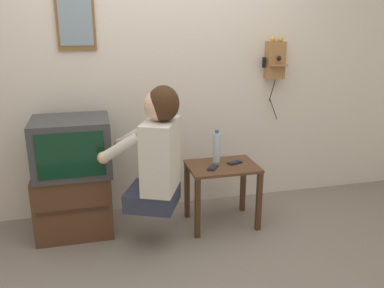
{
  "coord_description": "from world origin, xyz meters",
  "views": [
    {
      "loc": [
        -0.54,
        -2.42,
        1.68
      ],
      "look_at": [
        0.19,
        0.5,
        0.74
      ],
      "focal_mm": 38.0,
      "sensor_mm": 36.0,
      "label": 1
    }
  ],
  "objects_px": {
    "wall_phone_antique": "(275,60)",
    "cell_phone_held": "(213,168)",
    "person": "(157,150)",
    "framed_picture": "(75,16)",
    "water_bottle": "(217,147)",
    "television": "(72,146)",
    "cell_phone_spare": "(235,162)"
  },
  "relations": [
    {
      "from": "framed_picture",
      "to": "cell_phone_spare",
      "type": "distance_m",
      "value": 1.72
    },
    {
      "from": "person",
      "to": "television",
      "type": "height_order",
      "value": "person"
    },
    {
      "from": "framed_picture",
      "to": "cell_phone_spare",
      "type": "bearing_deg",
      "value": -20.44
    },
    {
      "from": "cell_phone_held",
      "to": "cell_phone_spare",
      "type": "height_order",
      "value": "same"
    },
    {
      "from": "television",
      "to": "cell_phone_spare",
      "type": "relative_size",
      "value": 4.23
    },
    {
      "from": "television",
      "to": "water_bottle",
      "type": "height_order",
      "value": "television"
    },
    {
      "from": "person",
      "to": "water_bottle",
      "type": "distance_m",
      "value": 0.61
    },
    {
      "from": "television",
      "to": "cell_phone_held",
      "type": "xyz_separation_m",
      "value": [
        1.08,
        -0.19,
        -0.2
      ]
    },
    {
      "from": "television",
      "to": "cell_phone_held",
      "type": "relative_size",
      "value": 4.27
    },
    {
      "from": "person",
      "to": "television",
      "type": "xyz_separation_m",
      "value": [
        -0.61,
        0.32,
        -0.02
      ]
    },
    {
      "from": "television",
      "to": "framed_picture",
      "type": "height_order",
      "value": "framed_picture"
    },
    {
      "from": "water_bottle",
      "to": "cell_phone_held",
      "type": "bearing_deg",
      "value": -117.48
    },
    {
      "from": "person",
      "to": "cell_phone_spare",
      "type": "bearing_deg",
      "value": -49.24
    },
    {
      "from": "television",
      "to": "person",
      "type": "bearing_deg",
      "value": -27.87
    },
    {
      "from": "person",
      "to": "water_bottle",
      "type": "relative_size",
      "value": 3.37
    },
    {
      "from": "person",
      "to": "wall_phone_antique",
      "type": "distance_m",
      "value": 1.44
    },
    {
      "from": "cell_phone_held",
      "to": "cell_phone_spare",
      "type": "distance_m",
      "value": 0.22
    },
    {
      "from": "cell_phone_held",
      "to": "water_bottle",
      "type": "distance_m",
      "value": 0.2
    },
    {
      "from": "cell_phone_held",
      "to": "water_bottle",
      "type": "xyz_separation_m",
      "value": [
        0.07,
        0.14,
        0.12
      ]
    },
    {
      "from": "cell_phone_held",
      "to": "person",
      "type": "bearing_deg",
      "value": -129.49
    },
    {
      "from": "person",
      "to": "cell_phone_spare",
      "type": "height_order",
      "value": "person"
    },
    {
      "from": "wall_phone_antique",
      "to": "cell_phone_spare",
      "type": "height_order",
      "value": "wall_phone_antique"
    },
    {
      "from": "cell_phone_held",
      "to": "cell_phone_spare",
      "type": "bearing_deg",
      "value": 53.58
    },
    {
      "from": "person",
      "to": "cell_phone_held",
      "type": "height_order",
      "value": "person"
    },
    {
      "from": "water_bottle",
      "to": "person",
      "type": "bearing_deg",
      "value": -153.04
    },
    {
      "from": "water_bottle",
      "to": "wall_phone_antique",
      "type": "bearing_deg",
      "value": 27.4
    },
    {
      "from": "water_bottle",
      "to": "television",
      "type": "bearing_deg",
      "value": 177.52
    },
    {
      "from": "cell_phone_spare",
      "to": "water_bottle",
      "type": "xyz_separation_m",
      "value": [
        -0.14,
        0.07,
        0.12
      ]
    },
    {
      "from": "wall_phone_antique",
      "to": "cell_phone_held",
      "type": "bearing_deg",
      "value": -146.31
    },
    {
      "from": "person",
      "to": "framed_picture",
      "type": "xyz_separation_m",
      "value": [
        -0.52,
        0.65,
        0.93
      ]
    },
    {
      "from": "person",
      "to": "framed_picture",
      "type": "bearing_deg",
      "value": 62.75
    },
    {
      "from": "person",
      "to": "cell_phone_held",
      "type": "relative_size",
      "value": 6.77
    }
  ]
}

